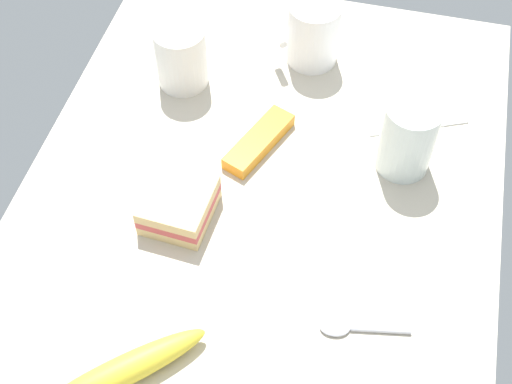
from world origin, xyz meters
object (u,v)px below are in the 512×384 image
(coffee_mug_milky, at_px, (313,32))
(banana, at_px, (120,372))
(spoon, at_px, (350,328))
(snack_bar, at_px, (259,141))
(coffee_mug_black, at_px, (181,56))
(sandwich_main, at_px, (179,205))
(paper_napkin, at_px, (404,93))
(glass_of_milk, at_px, (407,141))

(coffee_mug_milky, relative_size, banana, 0.58)
(spoon, height_order, snack_bar, snack_bar)
(coffee_mug_black, height_order, spoon, coffee_mug_black)
(sandwich_main, xyz_separation_m, spoon, (0.11, 0.24, -0.02))
(coffee_mug_black, bearing_deg, sandwich_main, 16.11)
(coffee_mug_black, relative_size, coffee_mug_milky, 0.97)
(coffee_mug_milky, height_order, sandwich_main, coffee_mug_milky)
(snack_bar, relative_size, paper_napkin, 0.85)
(coffee_mug_milky, height_order, spoon, coffee_mug_milky)
(sandwich_main, bearing_deg, snack_bar, 152.57)
(glass_of_milk, height_order, spoon, glass_of_milk)
(coffee_mug_black, height_order, snack_bar, coffee_mug_black)
(snack_bar, bearing_deg, coffee_mug_black, -103.32)
(coffee_mug_milky, xyz_separation_m, paper_napkin, (0.04, 0.15, -0.05))
(snack_bar, bearing_deg, paper_napkin, 151.04)
(spoon, bearing_deg, banana, -63.35)
(banana, bearing_deg, snack_bar, 169.50)
(sandwich_main, height_order, glass_of_milk, glass_of_milk)
(snack_bar, bearing_deg, glass_of_milk, 116.44)
(coffee_mug_milky, relative_size, paper_napkin, 0.68)
(coffee_mug_black, xyz_separation_m, sandwich_main, (0.24, 0.07, -0.03))
(coffee_mug_black, relative_size, sandwich_main, 1.00)
(spoon, distance_m, paper_napkin, 0.40)
(sandwich_main, bearing_deg, spoon, 65.73)
(sandwich_main, xyz_separation_m, glass_of_milk, (-0.16, 0.27, 0.03))
(coffee_mug_black, height_order, coffee_mug_milky, coffee_mug_milky)
(banana, height_order, snack_bar, banana)
(spoon, height_order, paper_napkin, spoon)
(spoon, bearing_deg, glass_of_milk, 173.83)
(paper_napkin, bearing_deg, banana, -26.13)
(sandwich_main, relative_size, glass_of_milk, 0.89)
(sandwich_main, bearing_deg, coffee_mug_black, -163.89)
(spoon, bearing_deg, snack_bar, -145.66)
(spoon, distance_m, snack_bar, 0.30)
(coffee_mug_black, xyz_separation_m, coffee_mug_milky, (-0.09, 0.18, 0.00))
(coffee_mug_black, height_order, banana, coffee_mug_black)
(paper_napkin, bearing_deg, snack_bar, -50.92)
(sandwich_main, distance_m, spoon, 0.27)
(snack_bar, bearing_deg, spoon, 56.29)
(glass_of_milk, distance_m, banana, 0.47)
(coffee_mug_black, bearing_deg, coffee_mug_milky, 117.69)
(sandwich_main, distance_m, snack_bar, 0.16)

